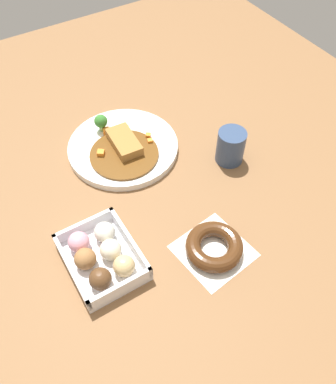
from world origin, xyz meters
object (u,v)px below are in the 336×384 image
at_px(donut_box, 101,256).
at_px(coffee_mug, 231,146).
at_px(curry_plate, 123,146).
at_px(chocolate_ring_donut, 214,247).

height_order(donut_box, coffee_mug, coffee_mug).
xyz_separation_m(curry_plate, coffee_mug, (0.16, 0.21, 0.03)).
height_order(donut_box, chocolate_ring_donut, donut_box).
distance_m(curry_plate, chocolate_ring_donut, 0.36).
bearing_deg(chocolate_ring_donut, coffee_mug, 136.54).
relative_size(curry_plate, donut_box, 1.59).
relative_size(curry_plate, chocolate_ring_donut, 1.78).
bearing_deg(coffee_mug, donut_box, -75.71).
bearing_deg(curry_plate, chocolate_ring_donut, 3.89).
xyz_separation_m(chocolate_ring_donut, coffee_mug, (-0.20, 0.19, 0.03)).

